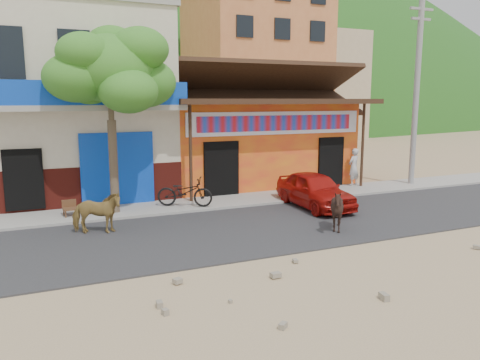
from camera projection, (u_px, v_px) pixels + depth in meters
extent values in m
plane|color=#9E825B|center=(335.00, 248.00, 11.99)|extent=(120.00, 120.00, 0.00)
cube|color=#28282B|center=(287.00, 224.00, 14.25)|extent=(60.00, 5.00, 0.04)
cube|color=gray|center=(241.00, 200.00, 17.40)|extent=(60.00, 2.00, 0.12)
cube|color=orange|center=(246.00, 143.00, 21.51)|extent=(8.00, 6.00, 3.60)
cube|color=beige|center=(71.00, 107.00, 18.25)|extent=(7.00, 6.00, 7.00)
cube|color=#CC723F|center=(254.00, 70.00, 36.20)|extent=(9.00, 9.00, 12.00)
cube|color=tan|center=(311.00, 87.00, 45.35)|extent=(8.00, 8.00, 10.00)
ellipsoid|color=#194C14|center=(76.00, 46.00, 73.15)|extent=(100.00, 40.00, 24.00)
cylinder|color=gray|center=(416.00, 91.00, 19.95)|extent=(0.24, 0.24, 8.00)
imported|color=olive|center=(96.00, 213.00, 13.08)|extent=(1.54, 1.05, 1.19)
imported|color=black|center=(337.00, 210.00, 13.34)|extent=(1.31, 1.22, 1.23)
imported|color=#A6110B|center=(315.00, 190.00, 16.31)|extent=(1.57, 3.68, 1.24)
imported|color=black|center=(185.00, 192.00, 16.10)|extent=(2.01, 1.54, 1.01)
imported|color=silver|center=(354.00, 167.00, 20.02)|extent=(0.67, 0.55, 1.60)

